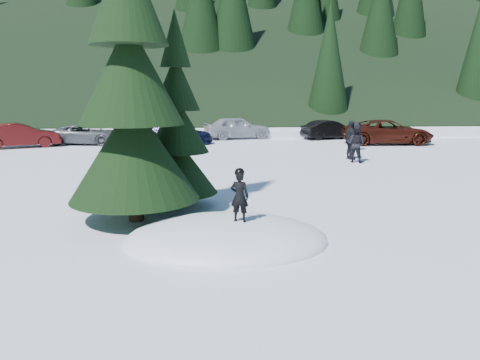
{
  "coord_description": "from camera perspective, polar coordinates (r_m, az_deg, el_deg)",
  "views": [
    {
      "loc": [
        -0.45,
        -9.8,
        3.22
      ],
      "look_at": [
        0.39,
        1.3,
        1.1
      ],
      "focal_mm": 35.0,
      "sensor_mm": 36.0,
      "label": 1
    }
  ],
  "objects": [
    {
      "name": "ground",
      "position": [
        10.32,
        -1.65,
        -7.39
      ],
      "size": [
        200.0,
        200.0,
        0.0
      ],
      "primitive_type": "plane",
      "color": "white",
      "rests_on": "ground"
    },
    {
      "name": "snow_mound",
      "position": [
        10.32,
        -1.65,
        -7.39
      ],
      "size": [
        4.48,
        3.52,
        0.96
      ],
      "primitive_type": "ellipsoid",
      "color": "white",
      "rests_on": "ground"
    },
    {
      "name": "forest_hillside",
      "position": [
        64.47,
        -4.13,
        19.05
      ],
      "size": [
        200.0,
        60.0,
        25.0
      ],
      "primitive_type": null,
      "color": "black",
      "rests_on": "ground"
    },
    {
      "name": "spruce_tall",
      "position": [
        11.73,
        -13.18,
        11.0
      ],
      "size": [
        3.2,
        3.2,
        8.6
      ],
      "color": "black",
      "rests_on": "ground"
    },
    {
      "name": "spruce_short",
      "position": [
        13.07,
        -7.67,
        5.79
      ],
      "size": [
        2.2,
        2.2,
        5.37
      ],
      "color": "black",
      "rests_on": "ground"
    },
    {
      "name": "child_skier",
      "position": [
        9.91,
        -0.05,
        -2.03
      ],
      "size": [
        0.45,
        0.37,
        1.08
      ],
      "primitive_type": "imported",
      "rotation": [
        0.0,
        0.0,
        2.83
      ],
      "color": "black",
      "rests_on": "snow_mound"
    },
    {
      "name": "adult_0",
      "position": [
        22.0,
        13.97,
        4.29
      ],
      "size": [
        1.05,
        1.03,
        1.7
      ],
      "primitive_type": "imported",
      "rotation": [
        0.0,
        0.0,
        2.44
      ],
      "color": "black",
      "rests_on": "ground"
    },
    {
      "name": "adult_1",
      "position": [
        22.91,
        13.37,
        4.75
      ],
      "size": [
        0.59,
        1.14,
        1.85
      ],
      "primitive_type": "imported",
      "rotation": [
        0.0,
        0.0,
        1.7
      ],
      "color": "black",
      "rests_on": "ground"
    },
    {
      "name": "adult_2",
      "position": [
        26.42,
        13.81,
        5.19
      ],
      "size": [
        1.13,
        0.83,
        1.57
      ],
      "primitive_type": "imported",
      "rotation": [
        0.0,
        0.0,
        3.41
      ],
      "color": "black",
      "rests_on": "ground"
    },
    {
      "name": "car_1",
      "position": [
        29.87,
        -25.19,
        4.94
      ],
      "size": [
        4.51,
        3.1,
        1.41
      ],
      "primitive_type": "imported",
      "rotation": [
        0.0,
        0.0,
        1.99
      ],
      "color": "#3F0B0B",
      "rests_on": "ground"
    },
    {
      "name": "car_2",
      "position": [
        30.24,
        -18.12,
        5.33
      ],
      "size": [
        4.76,
        2.82,
        1.24
      ],
      "primitive_type": "imported",
      "rotation": [
        0.0,
        0.0,
        1.39
      ],
      "color": "#55585E",
      "rests_on": "ground"
    },
    {
      "name": "car_3",
      "position": [
        29.38,
        -7.69,
        5.66
      ],
      "size": [
        4.61,
        2.38,
        1.28
      ],
      "primitive_type": "imported",
      "rotation": [
        0.0,
        0.0,
        1.43
      ],
      "color": "black",
      "rests_on": "ground"
    },
    {
      "name": "car_4",
      "position": [
        32.06,
        -0.37,
        6.41
      ],
      "size": [
        4.81,
        2.84,
        1.54
      ],
      "primitive_type": "imported",
      "rotation": [
        0.0,
        0.0,
        1.81
      ],
      "color": "#9A9DA2",
      "rests_on": "ground"
    },
    {
      "name": "car_5",
      "position": [
        32.51,
        10.87,
        6.05
      ],
      "size": [
        4.1,
        2.4,
        1.28
      ],
      "primitive_type": "imported",
      "rotation": [
        0.0,
        0.0,
        1.86
      ],
      "color": "black",
      "rests_on": "ground"
    },
    {
      "name": "car_6",
      "position": [
        30.22,
        17.57,
        5.6
      ],
      "size": [
        5.49,
        2.72,
        1.49
      ],
      "primitive_type": "imported",
      "rotation": [
        0.0,
        0.0,
        1.53
      ],
      "color": "#351109",
      "rests_on": "ground"
    }
  ]
}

